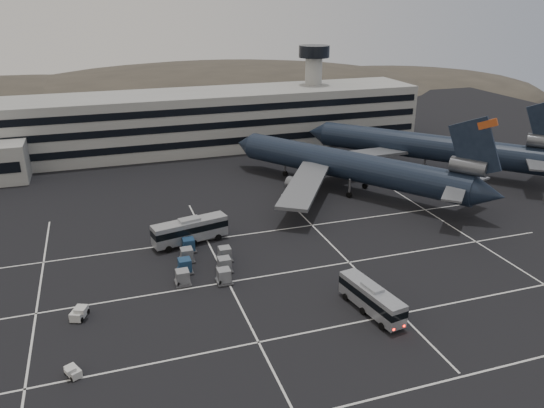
% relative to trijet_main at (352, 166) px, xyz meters
% --- Properties ---
extents(ground, '(260.00, 260.00, 0.00)m').
position_rel_trijet_main_xyz_m(ground, '(-25.52, -31.03, -5.25)').
color(ground, black).
rests_on(ground, ground).
extents(lane_markings, '(90.00, 55.62, 0.01)m').
position_rel_trijet_main_xyz_m(lane_markings, '(-24.57, -30.31, -5.24)').
color(lane_markings, silver).
rests_on(lane_markings, ground).
extents(terminal, '(125.00, 26.00, 24.00)m').
position_rel_trijet_main_xyz_m(terminal, '(-28.47, 40.11, 1.68)').
color(terminal, gray).
rests_on(terminal, ground).
extents(hills, '(352.00, 180.00, 44.00)m').
position_rel_trijet_main_xyz_m(hills, '(-7.53, 138.97, -17.32)').
color(hills, '#38332B').
rests_on(hills, ground).
extents(trijet_main, '(40.31, 50.37, 18.08)m').
position_rel_trijet_main_xyz_m(trijet_main, '(0.00, 0.00, 0.00)').
color(trijet_main, black).
rests_on(trijet_main, ground).
extents(trijet_far, '(43.10, 46.16, 18.08)m').
position_rel_trijet_main_xyz_m(trijet_far, '(22.48, 6.87, 0.18)').
color(trijet_far, black).
rests_on(trijet_far, ground).
extents(bus_near, '(4.06, 10.63, 3.66)m').
position_rel_trijet_main_xyz_m(bus_near, '(-16.74, -39.49, -3.24)').
color(bus_near, gray).
rests_on(bus_near, ground).
extents(bus_far, '(12.12, 5.20, 4.17)m').
position_rel_trijet_main_xyz_m(bus_far, '(-34.10, -13.36, -2.97)').
color(bus_far, gray).
rests_on(bus_far, ground).
extents(tug_a, '(2.37, 2.87, 1.60)m').
position_rel_trijet_main_xyz_m(tug_a, '(-50.49, -29.74, -4.54)').
color(tug_a, silver).
rests_on(tug_a, ground).
extents(tug_b, '(1.90, 2.23, 1.24)m').
position_rel_trijet_main_xyz_m(tug_b, '(-50.95, -40.48, -4.70)').
color(tug_b, silver).
rests_on(tug_b, ground).
extents(uld_cluster, '(9.58, 13.79, 2.03)m').
position_rel_trijet_main_xyz_m(uld_cluster, '(-34.02, -22.11, -4.26)').
color(uld_cluster, '#2D2D30').
rests_on(uld_cluster, ground).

